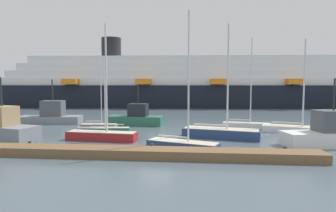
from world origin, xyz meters
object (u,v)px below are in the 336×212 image
object	(u,v)px
sailboat_5	(221,132)
channel_buoy_0	(323,123)
sailboat_1	(183,142)
channel_buoy_1	(323,134)
fishing_boat_1	(330,133)
cruise_ship	(180,84)
sailboat_4	(109,128)
sailboat_0	(297,128)
fishing_boat_0	(51,116)
sailboat_2	(102,134)
sailboat_3	(99,126)
fishing_boat_2	(136,118)
fishing_boat_3	(0,129)
sailboat_6	(246,124)

from	to	relation	value
sailboat_5	channel_buoy_0	size ratio (longest dim) A/B	6.89
sailboat_1	channel_buoy_1	world-z (taller)	sailboat_1
fishing_boat_1	channel_buoy_0	world-z (taller)	fishing_boat_1
sailboat_1	channel_buoy_0	world-z (taller)	sailboat_1
cruise_ship	sailboat_4	bearing A→B (deg)	-102.15
channel_buoy_0	sailboat_4	bearing A→B (deg)	-164.10
sailboat_0	fishing_boat_0	world-z (taller)	sailboat_0
sailboat_2	fishing_boat_0	bearing A→B (deg)	139.83
fishing_boat_1	fishing_boat_0	bearing A→B (deg)	147.74
sailboat_2	channel_buoy_0	world-z (taller)	sailboat_2
sailboat_0	fishing_boat_0	size ratio (longest dim) A/B	1.20
sailboat_3	sailboat_5	xyz separation A→B (m)	(13.37, -4.40, 0.22)
sailboat_2	sailboat_3	size ratio (longest dim) A/B	1.67
cruise_ship	fishing_boat_2	bearing A→B (deg)	-100.17
sailboat_3	cruise_ship	size ratio (longest dim) A/B	0.07
sailboat_0	cruise_ship	xyz separation A→B (m)	(-14.12, 34.33, 4.42)
sailboat_1	cruise_ship	size ratio (longest dim) A/B	0.12
sailboat_0	sailboat_2	bearing A→B (deg)	-144.04
sailboat_0	cruise_ship	world-z (taller)	cruise_ship
fishing_boat_0	channel_buoy_1	distance (m)	31.41
sailboat_3	fishing_boat_0	bearing A→B (deg)	151.35
cruise_ship	sailboat_5	bearing A→B (deg)	-84.22
fishing_boat_1	fishing_boat_3	xyz separation A→B (m)	(-28.70, -0.20, -0.00)
sailboat_3	sailboat_2	bearing A→B (deg)	-71.46
fishing_boat_1	sailboat_2	bearing A→B (deg)	166.52
sailboat_2	channel_buoy_1	size ratio (longest dim) A/B	6.65
sailboat_3	channel_buoy_0	xyz separation A→B (m)	(26.44, 4.96, 0.02)
sailboat_4	fishing_boat_3	size ratio (longest dim) A/B	0.98
sailboat_5	cruise_ship	distance (m)	38.66
fishing_boat_2	channel_buoy_1	world-z (taller)	fishing_boat_2
sailboat_1	fishing_boat_0	xyz separation A→B (m)	(-17.57, 12.88, 0.51)
sailboat_5	fishing_boat_0	xyz separation A→B (m)	(-20.96, 8.14, 0.44)
sailboat_6	fishing_boat_3	size ratio (longest dim) A/B	1.30
cruise_ship	channel_buoy_0	bearing A→B (deg)	-59.51
sailboat_1	fishing_boat_3	xyz separation A→B (m)	(-16.72, 1.85, 0.54)
sailboat_5	fishing_boat_0	size ratio (longest dim) A/B	1.32
sailboat_1	sailboat_4	bearing A→B (deg)	159.22
fishing_boat_0	sailboat_1	bearing A→B (deg)	-43.31
sailboat_5	cruise_ship	world-z (taller)	cruise_ship
sailboat_6	sailboat_2	bearing A→B (deg)	-138.30
sailboat_4	fishing_boat_2	bearing A→B (deg)	-114.78
sailboat_6	sailboat_1	bearing A→B (deg)	-111.06
sailboat_4	channel_buoy_0	bearing A→B (deg)	-169.18
sailboat_0	fishing_boat_1	distance (m)	6.34
fishing_boat_0	fishing_boat_2	world-z (taller)	fishing_boat_0
fishing_boat_3	cruise_ship	distance (m)	43.36
sailboat_0	sailboat_5	bearing A→B (deg)	-137.15
sailboat_4	fishing_boat_3	world-z (taller)	sailboat_4
sailboat_4	fishing_boat_1	xyz separation A→B (m)	(20.20, -5.01, 0.65)
sailboat_2	sailboat_3	world-z (taller)	sailboat_2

